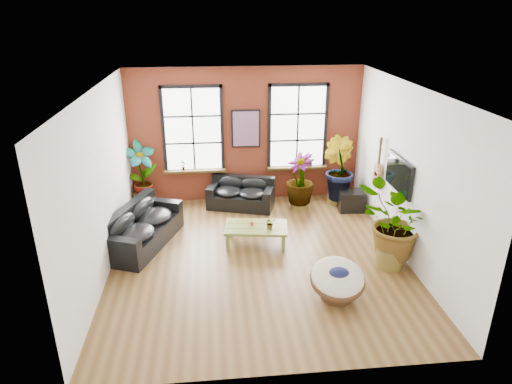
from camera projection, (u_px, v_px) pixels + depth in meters
room at (258, 177)px, 8.97m from camera, size 6.04×6.54×3.54m
sofa_back at (241, 194)px, 11.83m from camera, size 1.83×1.26×0.77m
sofa_left at (141, 228)px, 9.92m from camera, size 1.64×2.38×0.87m
coffee_table at (256, 228)px, 9.93m from camera, size 1.44×0.95×0.52m
papasan_chair at (337, 280)px, 8.09m from camera, size 1.02×1.03×0.74m
poster at (246, 129)px, 11.69m from camera, size 0.74×0.06×0.98m
tv_wall_unit at (392, 174)px, 9.74m from camera, size 0.13×1.86×1.20m
media_box at (351, 200)px, 11.65m from camera, size 0.66×0.56×0.52m
pot_back_left at (143, 200)px, 11.89m from camera, size 0.49×0.49×0.35m
pot_back_right at (337, 196)px, 12.10m from camera, size 0.60×0.60×0.36m
pot_right_wall at (389, 257)px, 9.16m from camera, size 0.73×0.73×0.41m
pot_mid at (300, 202)px, 11.81m from camera, size 0.56×0.56×0.32m
floor_plant_back_left at (141, 172)px, 11.58m from camera, size 1.02×0.90×1.62m
floor_plant_back_right at (338, 169)px, 11.79m from camera, size 1.02×1.11×1.63m
floor_plant_right_wall at (395, 224)px, 8.89m from camera, size 1.83×1.77×1.56m
floor_plant_mid at (300, 179)px, 11.57m from camera, size 1.02×1.02×1.32m
table_plant at (270, 223)px, 9.77m from camera, size 0.26×0.24×0.25m
sill_plant_left at (183, 165)px, 11.83m from camera, size 0.17×0.17×0.27m
sill_plant_right at (310, 161)px, 12.15m from camera, size 0.19×0.19×0.27m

